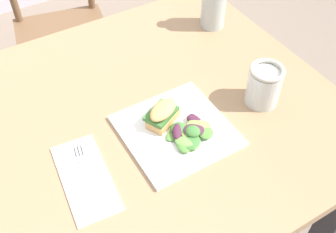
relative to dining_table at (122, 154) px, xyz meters
name	(u,v)px	position (x,y,z in m)	size (l,w,h in m)	color
dining_table	(122,154)	(0.00, 0.00, 0.00)	(1.18, 0.92, 0.74)	#997551
chair_wooden_far	(62,30)	(0.12, 0.89, -0.17)	(0.47, 0.47, 0.87)	brown
plate_lunch	(176,131)	(0.11, -0.10, 0.13)	(0.26, 0.26, 0.01)	white
sandwich_half_front	(163,114)	(0.10, -0.06, 0.16)	(0.10, 0.09, 0.06)	tan
salad_mixed_greens	(189,132)	(0.13, -0.13, 0.15)	(0.13, 0.11, 0.03)	#518438
napkin_folded	(86,178)	(-0.14, -0.11, 0.13)	(0.11, 0.23, 0.00)	silver
fork_on_napkin	(84,171)	(-0.13, -0.10, 0.13)	(0.05, 0.19, 0.00)	silver
bottle_cold_brew	(213,7)	(0.46, 0.24, 0.19)	(0.08, 0.08, 0.19)	black
mason_jar_iced_tea	(264,87)	(0.37, -0.12, 0.18)	(0.09, 0.09, 0.11)	#995623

